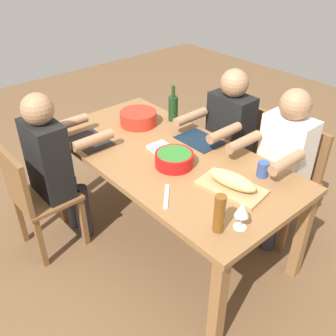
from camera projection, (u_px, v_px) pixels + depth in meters
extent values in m
plane|color=brown|center=(168.00, 234.00, 3.01)|extent=(8.00, 8.00, 0.00)
cube|color=olive|center=(168.00, 157.00, 2.62)|extent=(1.86, 0.93, 0.04)
cube|color=olive|center=(62.00, 170.00, 3.15)|extent=(0.07, 0.07, 0.70)
cube|color=olive|center=(218.00, 304.00, 2.05)|extent=(0.07, 0.07, 0.70)
cube|color=olive|center=(140.00, 140.00, 3.60)|extent=(0.07, 0.07, 0.70)
cube|color=olive|center=(301.00, 236.00, 2.49)|extent=(0.07, 0.07, 0.70)
cube|color=brown|center=(47.00, 196.00, 2.71)|extent=(0.40, 0.40, 0.03)
cube|color=brown|center=(15.00, 181.00, 2.50)|extent=(0.38, 0.04, 0.40)
cube|color=brown|center=(62.00, 200.00, 3.04)|extent=(0.04, 0.04, 0.42)
cube|color=brown|center=(84.00, 222.00, 2.82)|extent=(0.04, 0.04, 0.42)
cube|color=brown|center=(21.00, 219.00, 2.85)|extent=(0.04, 0.04, 0.42)
cube|color=brown|center=(41.00, 243.00, 2.63)|extent=(0.04, 0.04, 0.42)
cylinder|color=#2D2D38|center=(73.00, 202.00, 3.00)|extent=(0.11, 0.11, 0.45)
cylinder|color=#2D2D38|center=(83.00, 212.00, 2.90)|extent=(0.11, 0.11, 0.45)
cube|color=black|center=(47.00, 159.00, 2.59)|extent=(0.34, 0.20, 0.55)
cylinder|color=#9E7251|center=(68.00, 123.00, 2.78)|extent=(0.07, 0.30, 0.07)
cylinder|color=#9E7251|center=(93.00, 140.00, 2.56)|extent=(0.07, 0.30, 0.07)
sphere|color=#9E7251|center=(37.00, 109.00, 2.39)|extent=(0.21, 0.21, 0.21)
cube|color=brown|center=(284.00, 184.00, 2.84)|extent=(0.40, 0.40, 0.03)
cube|color=brown|center=(303.00, 151.00, 2.82)|extent=(0.38, 0.04, 0.40)
cube|color=brown|center=(285.00, 228.00, 2.76)|extent=(0.04, 0.04, 0.42)
cube|color=brown|center=(248.00, 206.00, 2.98)|extent=(0.04, 0.04, 0.42)
cube|color=brown|center=(310.00, 209.00, 2.95)|extent=(0.04, 0.04, 0.42)
cube|color=brown|center=(274.00, 189.00, 3.16)|extent=(0.04, 0.04, 0.42)
cylinder|color=#2D2D38|center=(271.00, 224.00, 2.78)|extent=(0.11, 0.11, 0.45)
cylinder|color=#2D2D38|center=(253.00, 213.00, 2.88)|extent=(0.11, 0.11, 0.45)
cube|color=white|center=(286.00, 154.00, 2.65)|extent=(0.34, 0.20, 0.55)
cylinder|color=#9E7251|center=(287.00, 162.00, 2.33)|extent=(0.07, 0.30, 0.07)
cylinder|color=#9E7251|center=(244.00, 142.00, 2.54)|extent=(0.07, 0.30, 0.07)
sphere|color=#9E7251|center=(295.00, 104.00, 2.45)|extent=(0.21, 0.21, 0.21)
cube|color=brown|center=(232.00, 157.00, 3.16)|extent=(0.40, 0.40, 0.03)
cube|color=brown|center=(249.00, 128.00, 3.15)|extent=(0.38, 0.04, 0.40)
cube|color=brown|center=(231.00, 196.00, 3.08)|extent=(0.04, 0.04, 0.42)
cube|color=brown|center=(201.00, 178.00, 3.30)|extent=(0.04, 0.04, 0.42)
cube|color=brown|center=(257.00, 180.00, 3.27)|extent=(0.04, 0.04, 0.42)
cube|color=brown|center=(228.00, 164.00, 3.49)|extent=(0.04, 0.04, 0.42)
cylinder|color=#2D2D38|center=(219.00, 192.00, 3.11)|extent=(0.11, 0.11, 0.45)
cylinder|color=#2D2D38|center=(205.00, 184.00, 3.21)|extent=(0.11, 0.11, 0.45)
cube|color=black|center=(230.00, 128.00, 2.97)|extent=(0.34, 0.20, 0.55)
cylinder|color=#9E7251|center=(224.00, 133.00, 2.65)|extent=(0.07, 0.30, 0.07)
cylinder|color=#9E7251|center=(191.00, 117.00, 2.87)|extent=(0.07, 0.30, 0.07)
sphere|color=#9E7251|center=(234.00, 83.00, 2.77)|extent=(0.21, 0.21, 0.21)
cylinder|color=red|center=(174.00, 159.00, 2.47)|extent=(0.25, 0.25, 0.09)
cylinder|color=#2D7028|center=(174.00, 155.00, 2.45)|extent=(0.22, 0.22, 0.03)
cylinder|color=red|center=(138.00, 118.00, 2.97)|extent=(0.29, 0.29, 0.11)
cylinder|color=orange|center=(138.00, 114.00, 2.95)|extent=(0.25, 0.25, 0.04)
cube|color=tan|center=(231.00, 188.00, 2.27)|extent=(0.43, 0.28, 0.02)
ellipsoid|color=tan|center=(232.00, 180.00, 2.24)|extent=(0.33, 0.16, 0.09)
cylinder|color=#193819|center=(173.00, 109.00, 3.01)|extent=(0.08, 0.08, 0.20)
cylinder|color=#193819|center=(173.00, 91.00, 2.93)|extent=(0.03, 0.03, 0.09)
cylinder|color=brown|center=(219.00, 214.00, 1.91)|extent=(0.06, 0.06, 0.22)
cylinder|color=silver|center=(240.00, 227.00, 1.99)|extent=(0.07, 0.07, 0.01)
cylinder|color=silver|center=(241.00, 221.00, 1.96)|extent=(0.01, 0.01, 0.07)
cone|color=silver|center=(242.00, 209.00, 1.92)|extent=(0.08, 0.08, 0.08)
cube|color=black|center=(90.00, 141.00, 2.77)|extent=(0.32, 0.23, 0.01)
cylinder|color=#334C8C|center=(263.00, 169.00, 2.36)|extent=(0.07, 0.07, 0.10)
cube|color=#142333|center=(199.00, 140.00, 2.78)|extent=(0.32, 0.23, 0.01)
cube|color=silver|center=(166.00, 196.00, 2.21)|extent=(0.18, 0.18, 0.01)
cube|color=white|center=(160.00, 148.00, 2.67)|extent=(0.15, 0.15, 0.02)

